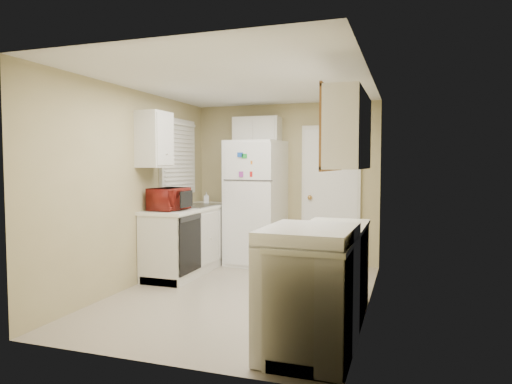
% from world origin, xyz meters
% --- Properties ---
extents(floor, '(3.80, 3.80, 0.00)m').
position_xyz_m(floor, '(0.00, 0.00, 0.00)').
color(floor, '#BAAD98').
rests_on(floor, ground).
extents(ceiling, '(3.80, 3.80, 0.00)m').
position_xyz_m(ceiling, '(0.00, 0.00, 2.40)').
color(ceiling, white).
rests_on(ceiling, floor).
extents(wall_left, '(3.80, 3.80, 0.00)m').
position_xyz_m(wall_left, '(-1.40, 0.00, 1.20)').
color(wall_left, tan).
rests_on(wall_left, floor).
extents(wall_right, '(3.80, 3.80, 0.00)m').
position_xyz_m(wall_right, '(1.40, 0.00, 1.20)').
color(wall_right, tan).
rests_on(wall_right, floor).
extents(wall_back, '(2.80, 2.80, 0.00)m').
position_xyz_m(wall_back, '(0.00, 1.90, 1.20)').
color(wall_back, tan).
rests_on(wall_back, floor).
extents(wall_front, '(2.80, 2.80, 0.00)m').
position_xyz_m(wall_front, '(0.00, -1.90, 1.20)').
color(wall_front, tan).
rests_on(wall_front, floor).
extents(left_counter, '(0.60, 1.80, 0.90)m').
position_xyz_m(left_counter, '(-1.10, 0.90, 0.45)').
color(left_counter, silver).
rests_on(left_counter, floor).
extents(dishwasher, '(0.03, 0.58, 0.72)m').
position_xyz_m(dishwasher, '(-0.81, 0.30, 0.49)').
color(dishwasher, black).
rests_on(dishwasher, floor).
extents(sink, '(0.54, 0.74, 0.16)m').
position_xyz_m(sink, '(-1.10, 1.05, 0.86)').
color(sink, gray).
rests_on(sink, left_counter).
extents(microwave, '(0.53, 0.32, 0.35)m').
position_xyz_m(microwave, '(-1.14, 0.38, 1.05)').
color(microwave, maroon).
rests_on(microwave, left_counter).
extents(soap_bottle, '(0.10, 0.10, 0.17)m').
position_xyz_m(soap_bottle, '(-1.15, 1.53, 1.00)').
color(soap_bottle, white).
rests_on(soap_bottle, left_counter).
extents(window_blinds, '(0.10, 0.98, 1.08)m').
position_xyz_m(window_blinds, '(-1.36, 1.05, 1.60)').
color(window_blinds, silver).
rests_on(window_blinds, wall_left).
extents(upper_cabinet_left, '(0.30, 0.45, 0.70)m').
position_xyz_m(upper_cabinet_left, '(-1.25, 0.22, 1.80)').
color(upper_cabinet_left, silver).
rests_on(upper_cabinet_left, wall_left).
extents(refrigerator, '(0.83, 0.81, 1.84)m').
position_xyz_m(refrigerator, '(-0.37, 1.59, 0.92)').
color(refrigerator, white).
rests_on(refrigerator, floor).
extents(cabinet_over_fridge, '(0.70, 0.30, 0.40)m').
position_xyz_m(cabinet_over_fridge, '(-0.40, 1.75, 2.00)').
color(cabinet_over_fridge, silver).
rests_on(cabinet_over_fridge, wall_back).
extents(interior_door, '(0.86, 0.06, 2.08)m').
position_xyz_m(interior_door, '(0.70, 1.86, 1.02)').
color(interior_door, white).
rests_on(interior_door, floor).
extents(right_counter, '(0.60, 2.00, 0.90)m').
position_xyz_m(right_counter, '(1.10, -0.80, 0.45)').
color(right_counter, silver).
rests_on(right_counter, floor).
extents(stove, '(0.70, 0.86, 1.02)m').
position_xyz_m(stove, '(1.06, -1.37, 0.51)').
color(stove, white).
rests_on(stove, floor).
extents(upper_cabinet_right, '(0.30, 1.20, 0.70)m').
position_xyz_m(upper_cabinet_right, '(1.25, -0.50, 1.80)').
color(upper_cabinet_right, silver).
rests_on(upper_cabinet_right, wall_right).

